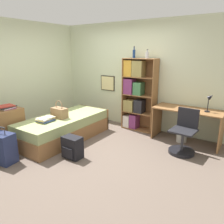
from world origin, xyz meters
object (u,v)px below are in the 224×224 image
at_px(desk_chair, 183,139).
at_px(waste_bin, 182,136).
at_px(bottle_green, 134,54).
at_px(bottle_brown, 147,55).
at_px(backpack, 72,147).
at_px(bed, 65,127).
at_px(desk, 187,118).
at_px(suitcase, 2,148).
at_px(dresser, 7,127).
at_px(handbag, 59,113).
at_px(bookcase, 135,94).
at_px(desk_lamp, 210,100).
at_px(book_stack_on_bed, 46,119).
at_px(magazine_pile_on_dresser, 6,107).

distance_m(desk_chair, waste_bin, 0.55).
distance_m(bottle_green, bottle_brown, 0.36).
height_order(bottle_brown, backpack, bottle_brown).
relative_size(bed, desk, 1.50).
bearing_deg(suitcase, dresser, 142.50).
relative_size(suitcase, waste_bin, 2.69).
relative_size(handbag, desk, 0.27).
xyz_separation_m(handbag, backpack, (0.79, -0.45, -0.43)).
bearing_deg(backpack, bookcase, 85.05).
distance_m(suitcase, desk, 3.63).
xyz_separation_m(suitcase, waste_bin, (2.32, 2.67, -0.15)).
xyz_separation_m(bed, desk_lamp, (2.68, 1.33, 0.72)).
bearing_deg(bottle_brown, backpack, -102.62).
bearing_deg(bottle_brown, waste_bin, -10.07).
xyz_separation_m(suitcase, backpack, (0.89, 0.81, -0.07)).
bearing_deg(dresser, book_stack_on_bed, 30.30).
relative_size(bottle_brown, waste_bin, 0.81).
bearing_deg(desk_lamp, book_stack_on_bed, -146.75).
distance_m(backpack, waste_bin, 2.35).
relative_size(book_stack_on_bed, dresser, 0.49).
xyz_separation_m(dresser, bottle_green, (1.65, 2.37, 1.46)).
relative_size(bottle_green, waste_bin, 1.09).
bearing_deg(desk_chair, bed, -161.95).
bearing_deg(magazine_pile_on_dresser, waste_bin, 35.59).
distance_m(bookcase, waste_bin, 1.48).
xyz_separation_m(desk, waste_bin, (-0.07, -0.06, -0.40)).
distance_m(suitcase, bottle_green, 3.42).
xyz_separation_m(handbag, bookcase, (0.97, 1.59, 0.26)).
relative_size(bed, handbag, 5.53).
bearing_deg(desk, bottle_brown, 173.69).
bearing_deg(handbag, desk, 32.63).
relative_size(book_stack_on_bed, bottle_brown, 1.88).
height_order(bed, bookcase, bookcase).
xyz_separation_m(bottle_brown, backpack, (-0.45, -2.03, -1.61)).
distance_m(suitcase, desk_lamp, 3.96).
bearing_deg(waste_bin, backpack, -127.58).
bearing_deg(dresser, waste_bin, 35.89).
height_order(handbag, magazine_pile_on_dresser, handbag).
relative_size(bottle_green, desk_lamp, 0.71).
bearing_deg(desk, desk_chair, -79.22).
distance_m(book_stack_on_bed, desk_chair, 2.75).
height_order(bookcase, bottle_green, bottle_green).
height_order(desk, desk_lamp, desk_lamp).
distance_m(magazine_pile_on_dresser, backpack, 1.68).
xyz_separation_m(bottle_green, waste_bin, (1.33, -0.21, -1.71)).
bearing_deg(handbag, backpack, -29.84).
bearing_deg(magazine_pile_on_dresser, desk_lamp, 32.37).
bearing_deg(bed, book_stack_on_bed, -95.92).
bearing_deg(bottle_green, bed, -120.87).
bearing_deg(bottle_brown, desk_chair, -30.33).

